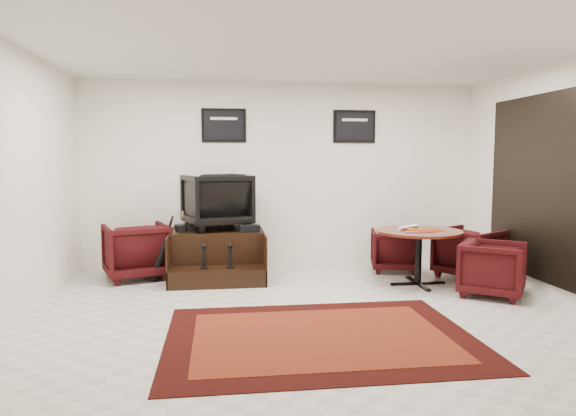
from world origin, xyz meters
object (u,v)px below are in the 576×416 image
at_px(armchair_side, 136,248).
at_px(table_chair_window, 470,250).
at_px(table_chair_back, 395,248).
at_px(table_chair_corner, 493,266).
at_px(meeting_table, 419,237).
at_px(shine_chair, 217,198).
at_px(shine_podium, 217,255).

relative_size(armchair_side, table_chair_window, 1.08).
xyz_separation_m(table_chair_back, table_chair_corner, (0.71, -1.50, 0.02)).
xyz_separation_m(armchair_side, table_chair_back, (3.71, -0.03, -0.08)).
bearing_deg(table_chair_window, table_chair_corner, 137.10).
height_order(meeting_table, table_chair_back, meeting_table).
bearing_deg(table_chair_back, table_chair_corner, 128.83).
xyz_separation_m(shine_chair, table_chair_window, (3.48, -0.70, -0.71)).
height_order(shine_chair, armchair_side, shine_chair).
bearing_deg(shine_chair, table_chair_back, 159.30).
distance_m(shine_podium, meeting_table, 2.77).
distance_m(shine_podium, armchair_side, 1.12).
distance_m(shine_chair, armchair_side, 1.31).
height_order(meeting_table, table_chair_window, table_chair_window).
bearing_deg(table_chair_back, armchair_side, 13.07).
height_order(shine_chair, table_chair_back, shine_chair).
bearing_deg(meeting_table, shine_podium, 162.00).
distance_m(armchair_side, table_chair_window, 4.64).
xyz_separation_m(meeting_table, table_chair_window, (0.86, 0.29, -0.25)).
height_order(shine_podium, armchair_side, armchair_side).
distance_m(shine_podium, table_chair_back, 2.59).
xyz_separation_m(armchair_side, meeting_table, (3.73, -0.88, 0.21)).
bearing_deg(meeting_table, table_chair_window, 18.65).
bearing_deg(shine_podium, shine_chair, 90.00).
xyz_separation_m(armchair_side, table_chair_corner, (4.41, -1.53, -0.06)).
xyz_separation_m(armchair_side, table_chair_window, (4.60, -0.59, -0.03)).
height_order(armchair_side, meeting_table, armchair_side).
bearing_deg(meeting_table, armchair_side, 166.79).
relative_size(shine_chair, meeting_table, 0.79).
bearing_deg(meeting_table, table_chair_corner, -43.66).
relative_size(armchair_side, table_chair_back, 1.24).
bearing_deg(meeting_table, table_chair_back, 91.76).
bearing_deg(shine_podium, armchair_side, 178.68).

